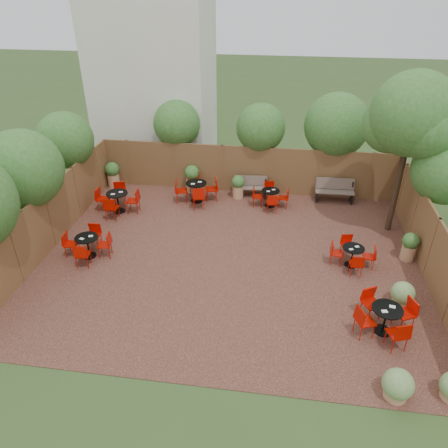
# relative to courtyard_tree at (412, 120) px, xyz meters

# --- Properties ---
(ground) EXTENTS (80.00, 80.00, 0.00)m
(ground) POSITION_rel_courtyard_tree_xyz_m (-5.39, -2.62, -4.03)
(ground) COLOR #354F23
(ground) RESTS_ON ground
(courtyard_paving) EXTENTS (12.00, 10.00, 0.02)m
(courtyard_paving) POSITION_rel_courtyard_tree_xyz_m (-5.39, -2.62, -4.02)
(courtyard_paving) COLOR #341815
(courtyard_paving) RESTS_ON ground
(fence_back) EXTENTS (12.00, 0.08, 2.00)m
(fence_back) POSITION_rel_courtyard_tree_xyz_m (-5.39, 2.38, -3.03)
(fence_back) COLOR brown
(fence_back) RESTS_ON ground
(fence_left) EXTENTS (0.08, 10.00, 2.00)m
(fence_left) POSITION_rel_courtyard_tree_xyz_m (-11.39, -2.62, -3.03)
(fence_left) COLOR brown
(fence_left) RESTS_ON ground
(fence_right) EXTENTS (0.08, 10.00, 2.00)m
(fence_right) POSITION_rel_courtyard_tree_xyz_m (0.61, -2.62, -3.03)
(fence_right) COLOR brown
(fence_right) RESTS_ON ground
(neighbour_building) EXTENTS (5.00, 4.00, 8.00)m
(neighbour_building) POSITION_rel_courtyard_tree_xyz_m (-9.89, 5.38, -0.03)
(neighbour_building) COLOR silver
(neighbour_building) RESTS_ON ground
(overhang_foliage) EXTENTS (15.76, 10.95, 2.73)m
(overhang_foliage) POSITION_rel_courtyard_tree_xyz_m (-7.52, -0.54, -1.32)
(overhang_foliage) COLOR #2E601F
(overhang_foliage) RESTS_ON ground
(courtyard_tree) EXTENTS (2.82, 2.72, 5.53)m
(courtyard_tree) POSITION_rel_courtyard_tree_xyz_m (0.00, 0.00, 0.00)
(courtyard_tree) COLOR black
(courtyard_tree) RESTS_ON courtyard_paving
(park_bench_left) EXTENTS (1.38, 0.53, 0.83)m
(park_bench_left) POSITION_rel_courtyard_tree_xyz_m (-5.15, 2.00, -3.58)
(park_bench_left) COLOR brown
(park_bench_left) RESTS_ON courtyard_paving
(park_bench_right) EXTENTS (1.53, 0.52, 0.94)m
(park_bench_right) POSITION_rel_courtyard_tree_xyz_m (-1.76, 2.00, -3.53)
(park_bench_right) COLOR brown
(park_bench_right) RESTS_ON courtyard_paving
(bistro_tables) EXTENTS (10.60, 8.12, 0.94)m
(bistro_tables) POSITION_rel_courtyard_tree_xyz_m (-6.10, -1.32, -3.57)
(bistro_tables) COLOR black
(bistro_tables) RESTS_ON courtyard_paving
(planters) EXTENTS (11.86, 4.49, 1.15)m
(planters) POSITION_rel_courtyard_tree_xyz_m (-6.76, 1.27, -3.44)
(planters) COLOR tan
(planters) RESTS_ON courtyard_paving
(low_shrubs) EXTENTS (1.84, 3.82, 0.73)m
(low_shrubs) POSITION_rel_courtyard_tree_xyz_m (-0.56, -6.17, -3.68)
(low_shrubs) COLOR tan
(low_shrubs) RESTS_ON courtyard_paving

